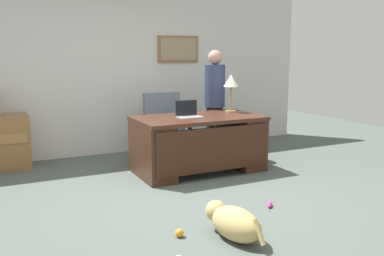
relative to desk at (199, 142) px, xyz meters
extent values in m
plane|color=#4C5651|center=(-0.64, -0.91, -0.42)|extent=(12.00, 12.00, 0.00)
cube|color=silver|center=(-0.64, 1.69, 0.93)|extent=(7.00, 0.12, 2.70)
cube|color=olive|center=(0.42, 1.62, 1.29)|extent=(0.75, 0.03, 0.45)
cube|color=#987F65|center=(0.42, 1.60, 1.29)|extent=(0.67, 0.01, 0.37)
cube|color=#422316|center=(0.00, 0.03, 0.33)|extent=(1.75, 0.97, 0.05)
cube|color=#422316|center=(-0.69, 0.03, -0.06)|extent=(0.36, 0.91, 0.73)
cube|color=#422316|center=(0.69, 0.03, -0.06)|extent=(0.36, 0.91, 0.73)
cube|color=#381E13|center=(0.00, -0.42, -0.02)|extent=(1.65, 0.04, 0.58)
cube|color=slate|center=(-0.11, 0.86, -0.05)|extent=(0.60, 0.58, 0.18)
cylinder|color=black|center=(-0.11, 0.86, -0.28)|extent=(0.10, 0.10, 0.28)
cylinder|color=black|center=(-0.11, 0.86, -0.40)|extent=(0.52, 0.52, 0.05)
cube|color=slate|center=(-0.11, 1.10, 0.32)|extent=(0.60, 0.12, 0.57)
cube|color=slate|center=(-0.37, 0.86, 0.15)|extent=(0.08, 0.50, 0.22)
cube|color=slate|center=(0.15, 0.86, 0.15)|extent=(0.08, 0.50, 0.22)
cylinder|color=#262323|center=(0.61, 0.65, -0.02)|extent=(0.26, 0.26, 0.81)
cylinder|color=navy|center=(0.61, 0.65, 0.72)|extent=(0.32, 0.32, 0.66)
sphere|color=tan|center=(0.61, 0.65, 1.16)|extent=(0.22, 0.22, 0.22)
ellipsoid|color=tan|center=(-0.73, -2.14, -0.27)|extent=(0.40, 0.60, 0.30)
sphere|color=tan|center=(-0.78, -1.86, -0.23)|extent=(0.20, 0.20, 0.20)
cylinder|color=tan|center=(-0.68, -2.41, -0.25)|extent=(0.07, 0.15, 0.21)
cube|color=#B2B5BA|center=(-0.15, 0.00, 0.37)|extent=(0.32, 0.22, 0.01)
cube|color=black|center=(-0.15, 0.10, 0.48)|extent=(0.32, 0.01, 0.21)
cylinder|color=#9E8447|center=(0.63, 0.20, 0.37)|extent=(0.16, 0.16, 0.02)
cylinder|color=#9E8447|center=(0.63, 0.20, 0.56)|extent=(0.02, 0.02, 0.35)
cone|color=silver|center=(0.63, 0.20, 0.83)|extent=(0.22, 0.22, 0.18)
sphere|color=orange|center=(-1.16, -1.86, -0.38)|extent=(0.08, 0.08, 0.08)
ellipsoid|color=#D8338C|center=(0.05, -1.59, -0.40)|extent=(0.14, 0.15, 0.05)
camera|label=1|loc=(-2.67, -5.17, 1.23)|focal=39.90mm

